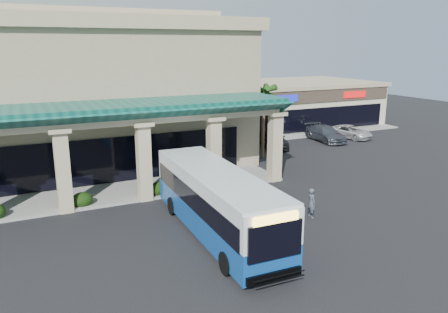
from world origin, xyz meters
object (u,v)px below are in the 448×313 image
transit_bus (217,203)px  pedestrian (312,203)px  car_silver (272,138)px  car_red (325,133)px  car_gray (349,132)px

transit_bus → pedestrian: transit_bus is taller
car_silver → car_red: 6.05m
car_silver → car_gray: bearing=15.8°
pedestrian → car_silver: bearing=-20.1°
pedestrian → car_gray: 22.20m
car_silver → car_red: size_ratio=0.97×
pedestrian → car_silver: 16.71m
transit_bus → car_gray: 26.32m
car_red → car_gray: (3.06, 0.09, -0.11)m
pedestrian → car_red: pedestrian is taller
pedestrian → car_red: (12.95, 15.29, -0.07)m
transit_bus → car_red: bearing=40.6°
car_red → transit_bus: bearing=-136.2°
pedestrian → car_silver: size_ratio=0.33×
car_silver → car_gray: 9.11m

